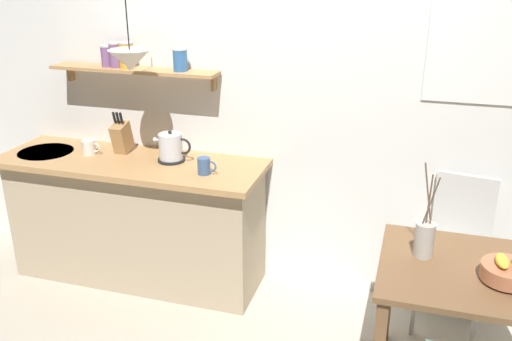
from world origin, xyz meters
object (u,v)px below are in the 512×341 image
Objects in this scene: dining_table at (466,291)px; pendant_lamp at (130,60)px; knife_block at (122,137)px; twig_vase at (424,239)px; fruit_bowl at (508,271)px; dining_chair_far at (457,246)px; electric_kettle at (171,148)px; coffee_mug_by_sink at (89,147)px; coffee_mug_spare at (204,166)px.

pendant_lamp is at bearing 168.35° from dining_table.
twig_vase is at bearing -15.88° from knife_block.
dining_chair_far is at bearing 103.25° from fruit_bowl.
dining_chair_far is 3.18× the size of knife_block.
electric_kettle is at bearing 161.95° from fruit_bowl.
twig_vase reaches higher than dining_chair_far.
dining_table is 1.38× the size of pendant_lamp.
fruit_bowl is 2.71m from coffee_mug_by_sink.
knife_block reaches higher than coffee_mug_spare.
pendant_lamp is at bearing 167.51° from fruit_bowl.
dining_table is at bearing -12.76° from coffee_mug_by_sink.
electric_kettle is at bearing 162.28° from twig_vase.
fruit_bowl is 0.94× the size of electric_kettle.
fruit_bowl is 1.83× the size of coffee_mug_by_sink.
knife_block reaches higher than dining_table.
knife_block is at bearing 23.81° from coffee_mug_by_sink.
pendant_lamp is at bearing -17.61° from coffee_mug_by_sink.
knife_block reaches higher than coffee_mug_by_sink.
electric_kettle is at bearing -7.95° from knife_block.
twig_vase is 2.13m from knife_block.
fruit_bowl is at bearing -13.39° from coffee_mug_by_sink.
dining_chair_far is at bearing 1.92° from electric_kettle.
fruit_bowl is 0.48× the size of twig_vase.
dining_table is at bearing -11.65° from pendant_lamp.
twig_vase is at bearing -10.93° from pendant_lamp.
twig_vase is (-0.22, -0.59, 0.32)m from dining_chair_far.
coffee_mug_by_sink reaches higher than dining_table.
electric_kettle reaches higher than fruit_bowl.
dining_chair_far reaches higher than dining_table.
fruit_bowl reaches higher than dining_table.
knife_block is 0.23m from coffee_mug_by_sink.
pendant_lamp is at bearing 169.07° from twig_vase.
knife_block is (-2.26, -0.01, 0.50)m from dining_chair_far.
electric_kettle is at bearing 162.34° from dining_table.
fruit_bowl is 0.39× the size of pendant_lamp.
dining_chair_far is 7.63× the size of coffee_mug_spare.
pendant_lamp is at bearing -173.17° from dining_chair_far.
dining_table is 3.52× the size of fruit_bowl.
knife_block is at bearing 162.98° from coffee_mug_spare.
knife_block is at bearing 136.49° from pendant_lamp.
fruit_bowl is 2.14m from electric_kettle.
electric_kettle is 2.09× the size of coffee_mug_spare.
knife_block reaches higher than dining_chair_far.
dining_table is 0.91× the size of dining_chair_far.
electric_kettle is 0.87× the size of knife_block.
coffee_mug_spare is at bearing 164.71° from twig_vase.
twig_vase is 2.30m from coffee_mug_by_sink.
twig_vase is 1.70× the size of knife_block.
coffee_mug_spare is (-1.35, 0.37, 0.12)m from twig_vase.
dining_chair_far is 1.51× the size of pendant_lamp.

